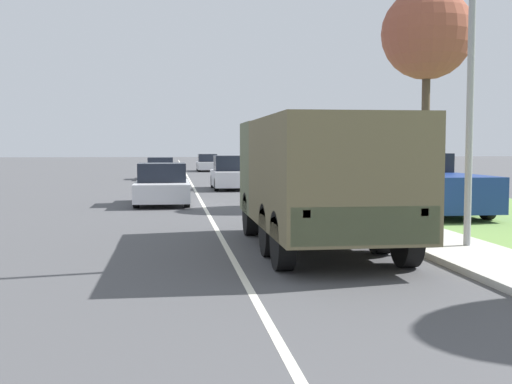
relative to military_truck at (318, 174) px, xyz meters
name	(u,v)px	position (x,y,z in m)	size (l,w,h in m)	color
ground_plane	(189,180)	(-1.83, 27.79, -1.54)	(180.00, 180.00, 0.00)	#4C4C4F
lane_centre_stripe	(189,180)	(-1.83, 27.79, -1.54)	(0.12, 120.00, 0.00)	silver
sidewalk_right	(260,179)	(2.67, 27.79, -1.48)	(1.80, 120.00, 0.12)	beige
grass_strip_right	(327,179)	(7.07, 27.79, -1.53)	(7.00, 120.00, 0.02)	#6B9347
military_truck	(318,174)	(0.00, 0.00, 0.00)	(2.49, 6.58, 2.67)	#545B3D
car_nearest_ahead	(162,186)	(-3.29, 10.77, -0.86)	(1.93, 4.08, 1.50)	silver
car_second_ahead	(231,174)	(-0.02, 18.72, -0.80)	(1.87, 4.06, 1.66)	silver
car_third_ahead	(161,169)	(-3.64, 29.15, -0.90)	(1.80, 4.60, 1.41)	silver
car_fourth_ahead	(207,163)	(0.12, 42.21, -0.87)	(1.75, 4.57, 1.47)	silver
pickup_truck	(429,185)	(5.11, 6.59, -0.65)	(1.99, 5.58, 1.86)	navy
lamp_post	(464,1)	(2.74, -0.62, 3.40)	(1.69, 0.24, 8.25)	gray
tree_mid_right	(427,35)	(6.14, 9.48, 4.54)	(3.26, 3.26, 7.73)	#4C3D2D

